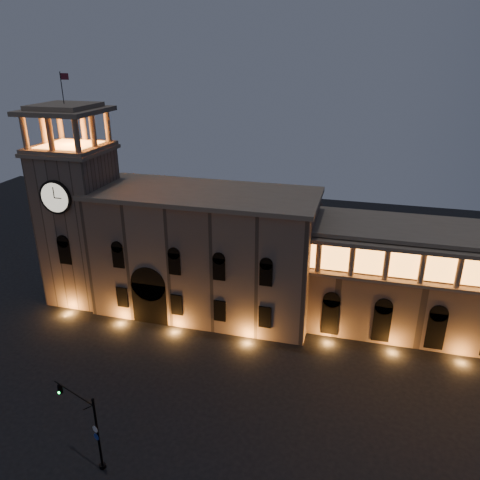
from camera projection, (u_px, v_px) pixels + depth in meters
The scene contains 5 objects.
ground at pixel (156, 415), 48.35m from camera, with size 160.00×160.00×0.00m, color black.
government_building at pixel (204, 253), 65.12m from camera, with size 30.80×12.80×17.60m.
clock_tower at pixel (80, 218), 67.23m from camera, with size 9.80×9.80×32.40m.
colonnade_wing at pixel (463, 285), 59.34m from camera, with size 40.60×11.50×14.50m.
traffic_light at pixel (90, 428), 41.24m from camera, with size 5.42×2.26×7.86m.
Camera 1 is at (18.10, -34.34, 35.13)m, focal length 35.00 mm.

